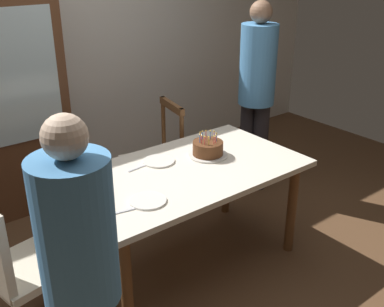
{
  "coord_description": "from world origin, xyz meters",
  "views": [
    {
      "loc": [
        -1.7,
        -2.22,
        2.11
      ],
      "look_at": [
        0.05,
        0.0,
        0.85
      ],
      "focal_mm": 43.28,
      "sensor_mm": 36.0,
      "label": 1
    }
  ],
  "objects_px": {
    "plate_near_celebrant": "(148,201)",
    "person_celebrant": "(81,271)",
    "plate_far_side": "(159,161)",
    "birthday_cake": "(208,149)",
    "chair_spindle_back": "(155,161)",
    "person_guest": "(257,87)",
    "dining_table": "(186,181)",
    "chair_upholstered": "(12,263)"
  },
  "relations": [
    {
      "from": "birthday_cake",
      "to": "chair_upholstered",
      "type": "distance_m",
      "value": 1.47
    },
    {
      "from": "person_celebrant",
      "to": "chair_upholstered",
      "type": "bearing_deg",
      "value": 96.82
    },
    {
      "from": "plate_far_side",
      "to": "person_celebrant",
      "type": "relative_size",
      "value": 0.14
    },
    {
      "from": "plate_near_celebrant",
      "to": "chair_spindle_back",
      "type": "distance_m",
      "value": 1.24
    },
    {
      "from": "chair_spindle_back",
      "to": "person_guest",
      "type": "relative_size",
      "value": 0.55
    },
    {
      "from": "plate_far_side",
      "to": "person_guest",
      "type": "relative_size",
      "value": 0.13
    },
    {
      "from": "person_celebrant",
      "to": "person_guest",
      "type": "relative_size",
      "value": 0.91
    },
    {
      "from": "plate_near_celebrant",
      "to": "person_celebrant",
      "type": "xyz_separation_m",
      "value": [
        -0.66,
        -0.52,
        0.14
      ]
    },
    {
      "from": "chair_upholstered",
      "to": "person_celebrant",
      "type": "bearing_deg",
      "value": -83.18
    },
    {
      "from": "person_guest",
      "to": "chair_spindle_back",
      "type": "bearing_deg",
      "value": 167.11
    },
    {
      "from": "birthday_cake",
      "to": "plate_near_celebrant",
      "type": "distance_m",
      "value": 0.75
    },
    {
      "from": "chair_spindle_back",
      "to": "chair_upholstered",
      "type": "bearing_deg",
      "value": -152.4
    },
    {
      "from": "dining_table",
      "to": "chair_spindle_back",
      "type": "relative_size",
      "value": 1.69
    },
    {
      "from": "birthday_cake",
      "to": "chair_upholstered",
      "type": "xyz_separation_m",
      "value": [
        -1.44,
        -0.06,
        -0.27
      ]
    },
    {
      "from": "person_guest",
      "to": "dining_table",
      "type": "bearing_deg",
      "value": -155.52
    },
    {
      "from": "plate_near_celebrant",
      "to": "dining_table",
      "type": "bearing_deg",
      "value": 25.06
    },
    {
      "from": "dining_table",
      "to": "plate_far_side",
      "type": "relative_size",
      "value": 7.29
    },
    {
      "from": "plate_far_side",
      "to": "person_guest",
      "type": "distance_m",
      "value": 1.36
    },
    {
      "from": "plate_far_side",
      "to": "chair_upholstered",
      "type": "distance_m",
      "value": 1.15
    },
    {
      "from": "chair_upholstered",
      "to": "person_guest",
      "type": "xyz_separation_m",
      "value": [
        2.41,
        0.54,
        0.45
      ]
    },
    {
      "from": "chair_spindle_back",
      "to": "person_celebrant",
      "type": "relative_size",
      "value": 0.6
    },
    {
      "from": "birthday_cake",
      "to": "plate_near_celebrant",
      "type": "relative_size",
      "value": 1.27
    },
    {
      "from": "birthday_cake",
      "to": "chair_upholstered",
      "type": "bearing_deg",
      "value": -177.58
    },
    {
      "from": "chair_spindle_back",
      "to": "person_celebrant",
      "type": "height_order",
      "value": "person_celebrant"
    },
    {
      "from": "dining_table",
      "to": "chair_upholstered",
      "type": "bearing_deg",
      "value": 179.19
    },
    {
      "from": "plate_near_celebrant",
      "to": "chair_spindle_back",
      "type": "bearing_deg",
      "value": 54.53
    },
    {
      "from": "chair_spindle_back",
      "to": "plate_near_celebrant",
      "type": "bearing_deg",
      "value": -125.47
    },
    {
      "from": "plate_far_side",
      "to": "birthday_cake",
      "type": "bearing_deg",
      "value": -20.99
    },
    {
      "from": "plate_near_celebrant",
      "to": "plate_far_side",
      "type": "distance_m",
      "value": 0.55
    },
    {
      "from": "plate_far_side",
      "to": "plate_near_celebrant",
      "type": "bearing_deg",
      "value": -131.18
    },
    {
      "from": "chair_spindle_back",
      "to": "chair_upholstered",
      "type": "distance_m",
      "value": 1.63
    },
    {
      "from": "birthday_cake",
      "to": "plate_far_side",
      "type": "bearing_deg",
      "value": 159.01
    },
    {
      "from": "birthday_cake",
      "to": "person_guest",
      "type": "xyz_separation_m",
      "value": [
        0.96,
        0.48,
        0.18
      ]
    },
    {
      "from": "plate_far_side",
      "to": "person_celebrant",
      "type": "xyz_separation_m",
      "value": [
        -1.02,
        -0.93,
        0.14
      ]
    },
    {
      "from": "birthday_cake",
      "to": "chair_spindle_back",
      "type": "distance_m",
      "value": 0.78
    },
    {
      "from": "plate_near_celebrant",
      "to": "person_celebrant",
      "type": "distance_m",
      "value": 0.85
    },
    {
      "from": "chair_spindle_back",
      "to": "person_guest",
      "type": "bearing_deg",
      "value": -12.89
    },
    {
      "from": "dining_table",
      "to": "plate_far_side",
      "type": "height_order",
      "value": "plate_far_side"
    },
    {
      "from": "dining_table",
      "to": "person_celebrant",
      "type": "distance_m",
      "value": 1.34
    },
    {
      "from": "chair_spindle_back",
      "to": "person_guest",
      "type": "distance_m",
      "value": 1.12
    },
    {
      "from": "birthday_cake",
      "to": "person_guest",
      "type": "distance_m",
      "value": 1.09
    },
    {
      "from": "chair_spindle_back",
      "to": "birthday_cake",
      "type": "bearing_deg",
      "value": -90.15
    }
  ]
}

